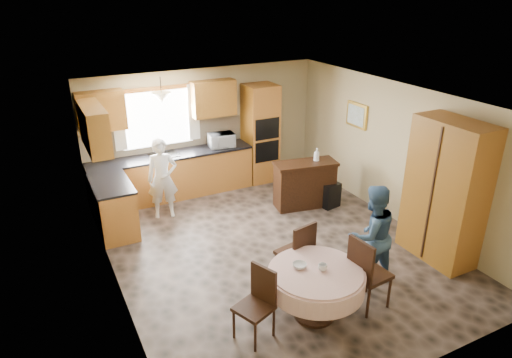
{
  "coord_description": "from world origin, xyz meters",
  "views": [
    {
      "loc": [
        -3.22,
        -5.67,
        4.05
      ],
      "look_at": [
        -0.17,
        0.3,
        1.17
      ],
      "focal_mm": 32.0,
      "sensor_mm": 36.0,
      "label": 1
    }
  ],
  "objects_px": {
    "cupboard": "(446,192)",
    "person_sink": "(163,179)",
    "person_dining": "(371,235)",
    "oven_tower": "(260,134)",
    "dining_table": "(316,280)",
    "chair_left": "(258,300)",
    "chair_back": "(298,251)",
    "chair_right": "(366,270)",
    "sideboard": "(305,186)"
  },
  "relations": [
    {
      "from": "sideboard",
      "to": "cupboard",
      "type": "bearing_deg",
      "value": -59.41
    },
    {
      "from": "dining_table",
      "to": "chair_back",
      "type": "xyz_separation_m",
      "value": [
        0.17,
        0.7,
        0.01
      ]
    },
    {
      "from": "sideboard",
      "to": "person_sink",
      "type": "relative_size",
      "value": 0.79
    },
    {
      "from": "oven_tower",
      "to": "person_sink",
      "type": "distance_m",
      "value": 2.54
    },
    {
      "from": "chair_back",
      "to": "person_sink",
      "type": "distance_m",
      "value": 3.15
    },
    {
      "from": "cupboard",
      "to": "chair_left",
      "type": "relative_size",
      "value": 2.4
    },
    {
      "from": "sideboard",
      "to": "dining_table",
      "type": "relative_size",
      "value": 0.96
    },
    {
      "from": "chair_back",
      "to": "dining_table",
      "type": "bearing_deg",
      "value": 65.37
    },
    {
      "from": "person_dining",
      "to": "person_sink",
      "type": "bearing_deg",
      "value": -54.58
    },
    {
      "from": "chair_back",
      "to": "person_sink",
      "type": "height_order",
      "value": "person_sink"
    },
    {
      "from": "chair_back",
      "to": "chair_right",
      "type": "height_order",
      "value": "chair_right"
    },
    {
      "from": "cupboard",
      "to": "chair_right",
      "type": "distance_m",
      "value": 2.01
    },
    {
      "from": "chair_back",
      "to": "chair_right",
      "type": "relative_size",
      "value": 0.95
    },
    {
      "from": "person_sink",
      "to": "dining_table",
      "type": "bearing_deg",
      "value": -63.71
    },
    {
      "from": "oven_tower",
      "to": "chair_right",
      "type": "bearing_deg",
      "value": -100.04
    },
    {
      "from": "sideboard",
      "to": "chair_right",
      "type": "distance_m",
      "value": 3.12
    },
    {
      "from": "oven_tower",
      "to": "sideboard",
      "type": "height_order",
      "value": "oven_tower"
    },
    {
      "from": "oven_tower",
      "to": "person_dining",
      "type": "xyz_separation_m",
      "value": [
        -0.35,
        -4.09,
        -0.3
      ]
    },
    {
      "from": "chair_left",
      "to": "person_dining",
      "type": "distance_m",
      "value": 1.98
    },
    {
      "from": "cupboard",
      "to": "person_sink",
      "type": "height_order",
      "value": "cupboard"
    },
    {
      "from": "dining_table",
      "to": "person_sink",
      "type": "xyz_separation_m",
      "value": [
        -0.93,
        3.64,
        0.21
      ]
    },
    {
      "from": "dining_table",
      "to": "person_dining",
      "type": "distance_m",
      "value": 1.19
    },
    {
      "from": "cupboard",
      "to": "chair_left",
      "type": "xyz_separation_m",
      "value": [
        -3.37,
        -0.3,
        -0.61
      ]
    },
    {
      "from": "person_dining",
      "to": "chair_left",
      "type": "bearing_deg",
      "value": 11.6
    },
    {
      "from": "oven_tower",
      "to": "sideboard",
      "type": "distance_m",
      "value": 1.71
    },
    {
      "from": "chair_back",
      "to": "chair_left",
      "type": "bearing_deg",
      "value": 22.95
    },
    {
      "from": "cupboard",
      "to": "person_sink",
      "type": "xyz_separation_m",
      "value": [
        -3.48,
        3.31,
        -0.37
      ]
    },
    {
      "from": "cupboard",
      "to": "chair_right",
      "type": "bearing_deg",
      "value": -165.61
    },
    {
      "from": "oven_tower",
      "to": "dining_table",
      "type": "xyz_separation_m",
      "value": [
        -1.48,
        -4.39,
        -0.51
      ]
    },
    {
      "from": "chair_right",
      "to": "chair_back",
      "type": "bearing_deg",
      "value": 24.88
    },
    {
      "from": "dining_table",
      "to": "person_sink",
      "type": "distance_m",
      "value": 3.76
    },
    {
      "from": "chair_right",
      "to": "person_dining",
      "type": "bearing_deg",
      "value": -51.27
    },
    {
      "from": "cupboard",
      "to": "person_dining",
      "type": "height_order",
      "value": "cupboard"
    },
    {
      "from": "oven_tower",
      "to": "dining_table",
      "type": "relative_size",
      "value": 1.7
    },
    {
      "from": "chair_right",
      "to": "person_dining",
      "type": "relative_size",
      "value": 0.7
    },
    {
      "from": "chair_left",
      "to": "person_sink",
      "type": "distance_m",
      "value": 3.62
    },
    {
      "from": "cupboard",
      "to": "chair_back",
      "type": "distance_m",
      "value": 2.47
    },
    {
      "from": "chair_right",
      "to": "person_sink",
      "type": "distance_m",
      "value": 4.12
    },
    {
      "from": "chair_right",
      "to": "cupboard",
      "type": "bearing_deg",
      "value": -81.6
    },
    {
      "from": "oven_tower",
      "to": "chair_right",
      "type": "height_order",
      "value": "oven_tower"
    },
    {
      "from": "dining_table",
      "to": "chair_right",
      "type": "distance_m",
      "value": 0.69
    },
    {
      "from": "person_dining",
      "to": "cupboard",
      "type": "bearing_deg",
      "value": -174.97
    },
    {
      "from": "dining_table",
      "to": "person_dining",
      "type": "relative_size",
      "value": 0.82
    },
    {
      "from": "oven_tower",
      "to": "dining_table",
      "type": "distance_m",
      "value": 4.66
    },
    {
      "from": "oven_tower",
      "to": "cupboard",
      "type": "relative_size",
      "value": 0.94
    },
    {
      "from": "sideboard",
      "to": "cupboard",
      "type": "height_order",
      "value": "cupboard"
    },
    {
      "from": "person_sink",
      "to": "person_dining",
      "type": "height_order",
      "value": "person_dining"
    },
    {
      "from": "cupboard",
      "to": "person_dining",
      "type": "bearing_deg",
      "value": -178.74
    },
    {
      "from": "chair_left",
      "to": "person_dining",
      "type": "xyz_separation_m",
      "value": [
        1.95,
        0.27,
        0.24
      ]
    },
    {
      "from": "chair_back",
      "to": "sideboard",
      "type": "bearing_deg",
      "value": -135.63
    }
  ]
}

